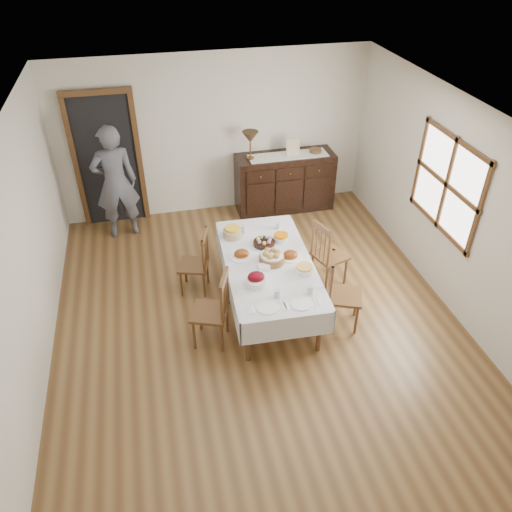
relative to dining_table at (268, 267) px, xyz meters
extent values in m
plane|color=brown|center=(-0.20, -0.26, -0.63)|extent=(6.00, 6.00, 0.00)
cube|color=silver|center=(-0.20, -0.26, 1.97)|extent=(5.00, 6.00, 0.02)
cube|color=silver|center=(-0.20, 2.74, 0.67)|extent=(5.00, 0.02, 2.60)
cube|color=silver|center=(-0.20, -3.26, 0.67)|extent=(5.00, 0.02, 2.60)
cube|color=silver|center=(-2.70, -0.26, 0.67)|extent=(0.02, 6.00, 2.60)
cube|color=silver|center=(2.30, -0.26, 0.67)|extent=(0.02, 6.00, 2.60)
cube|color=white|center=(2.29, 0.04, 0.87)|extent=(0.02, 1.30, 1.10)
cube|color=brown|center=(2.28, 0.04, 0.87)|extent=(0.03, 1.46, 1.26)
cube|color=black|center=(-1.90, 2.70, 0.42)|extent=(0.90, 0.06, 2.10)
cube|color=brown|center=(-1.90, 2.68, 0.42)|extent=(1.04, 0.08, 2.18)
cube|color=silver|center=(0.00, 0.00, 0.07)|extent=(1.12, 2.10, 0.04)
cylinder|color=brown|center=(-0.46, -0.87, -0.30)|extent=(0.06, 0.06, 0.66)
cylinder|color=brown|center=(0.38, -0.91, -0.30)|extent=(0.06, 0.06, 0.66)
cylinder|color=brown|center=(-0.38, 0.91, -0.30)|extent=(0.06, 0.06, 0.66)
cylinder|color=brown|center=(0.46, 0.87, -0.30)|extent=(0.06, 0.06, 0.66)
cube|color=silver|center=(-0.52, 0.02, -0.07)|extent=(0.11, 2.10, 0.32)
cube|color=silver|center=(0.52, -0.02, -0.07)|extent=(0.11, 2.10, 0.32)
cube|color=silver|center=(-0.04, -1.04, -0.07)|extent=(1.07, 0.07, 0.32)
cube|color=silver|center=(0.04, 1.04, -0.07)|extent=(1.07, 0.07, 0.32)
cube|color=brown|center=(-0.82, -0.45, -0.19)|extent=(0.53, 0.53, 0.04)
cylinder|color=brown|center=(-0.92, -0.24, -0.42)|extent=(0.04, 0.04, 0.42)
cylinder|color=brown|center=(-1.04, -0.55, -0.42)|extent=(0.04, 0.04, 0.42)
cylinder|color=brown|center=(-0.61, -0.36, -0.42)|extent=(0.04, 0.04, 0.42)
cylinder|color=brown|center=(-0.72, -0.67, -0.42)|extent=(0.04, 0.04, 0.42)
cylinder|color=brown|center=(-0.58, -0.35, 0.08)|extent=(0.04, 0.04, 0.55)
cylinder|color=brown|center=(-0.71, -0.68, 0.08)|extent=(0.04, 0.04, 0.55)
cube|color=brown|center=(-0.65, -0.52, 0.32)|extent=(0.18, 0.38, 0.08)
cylinder|color=brown|center=(-0.61, -0.44, 0.06)|extent=(0.02, 0.02, 0.45)
cylinder|color=brown|center=(-0.65, -0.52, 0.06)|extent=(0.02, 0.02, 0.45)
cylinder|color=brown|center=(-0.68, -0.60, 0.06)|extent=(0.02, 0.02, 0.45)
cube|color=brown|center=(-0.88, 0.56, -0.23)|extent=(0.47, 0.47, 0.04)
cylinder|color=brown|center=(-0.99, 0.75, -0.44)|extent=(0.03, 0.03, 0.39)
cylinder|color=brown|center=(-1.08, 0.46, -0.44)|extent=(0.03, 0.03, 0.39)
cylinder|color=brown|center=(-0.69, 0.66, -0.44)|extent=(0.03, 0.03, 0.39)
cylinder|color=brown|center=(-0.78, 0.37, -0.44)|extent=(0.03, 0.03, 0.39)
cylinder|color=brown|center=(-0.67, 0.67, 0.03)|extent=(0.04, 0.04, 0.51)
cylinder|color=brown|center=(-0.77, 0.35, 0.03)|extent=(0.04, 0.04, 0.51)
cube|color=brown|center=(-0.72, 0.51, 0.25)|extent=(0.14, 0.36, 0.07)
cylinder|color=brown|center=(-0.70, 0.59, 0.01)|extent=(0.02, 0.02, 0.42)
cylinder|color=brown|center=(-0.72, 0.51, 0.01)|extent=(0.02, 0.02, 0.42)
cylinder|color=brown|center=(-0.74, 0.43, 0.01)|extent=(0.02, 0.02, 0.42)
cube|color=brown|center=(0.83, -0.52, -0.19)|extent=(0.53, 0.53, 0.04)
cylinder|color=brown|center=(0.92, -0.74, -0.42)|extent=(0.04, 0.04, 0.42)
cylinder|color=brown|center=(1.04, -0.43, -0.42)|extent=(0.04, 0.04, 0.42)
cylinder|color=brown|center=(0.61, -0.62, -0.42)|extent=(0.04, 0.04, 0.42)
cylinder|color=brown|center=(0.73, -0.31, -0.42)|extent=(0.04, 0.04, 0.42)
cylinder|color=brown|center=(0.59, -0.62, 0.08)|extent=(0.04, 0.04, 0.55)
cylinder|color=brown|center=(0.72, -0.29, 0.08)|extent=(0.04, 0.04, 0.55)
cube|color=brown|center=(0.66, -0.46, 0.31)|extent=(0.18, 0.38, 0.08)
cylinder|color=brown|center=(0.62, -0.54, 0.06)|extent=(0.02, 0.02, 0.45)
cylinder|color=brown|center=(0.66, -0.46, 0.06)|extent=(0.02, 0.02, 0.45)
cylinder|color=brown|center=(0.69, -0.37, 0.06)|extent=(0.02, 0.02, 0.45)
cube|color=brown|center=(0.95, 0.32, -0.20)|extent=(0.51, 0.51, 0.04)
cylinder|color=brown|center=(1.16, 0.21, -0.43)|extent=(0.03, 0.03, 0.42)
cylinder|color=brown|center=(1.05, 0.53, -0.43)|extent=(0.03, 0.03, 0.42)
cylinder|color=brown|center=(0.84, 0.11, -0.43)|extent=(0.03, 0.03, 0.42)
cylinder|color=brown|center=(0.74, 0.42, -0.43)|extent=(0.03, 0.03, 0.42)
cylinder|color=brown|center=(0.83, 0.10, 0.07)|extent=(0.04, 0.04, 0.54)
cylinder|color=brown|center=(0.72, 0.43, 0.07)|extent=(0.04, 0.04, 0.54)
cube|color=brown|center=(0.77, 0.26, 0.30)|extent=(0.16, 0.38, 0.08)
cylinder|color=brown|center=(0.80, 0.18, 0.05)|extent=(0.02, 0.02, 0.44)
cylinder|color=brown|center=(0.77, 0.26, 0.05)|extent=(0.02, 0.02, 0.44)
cylinder|color=brown|center=(0.75, 0.34, 0.05)|extent=(0.02, 0.02, 0.44)
cube|color=black|center=(0.91, 2.46, -0.14)|extent=(1.63, 0.54, 0.98)
cube|color=black|center=(0.42, 2.17, 0.15)|extent=(0.46, 0.02, 0.20)
sphere|color=brown|center=(0.42, 2.15, 0.15)|extent=(0.03, 0.03, 0.03)
cube|color=black|center=(0.91, 2.17, 0.15)|extent=(0.46, 0.02, 0.20)
sphere|color=brown|center=(0.91, 2.15, 0.15)|extent=(0.03, 0.03, 0.03)
cube|color=black|center=(1.40, 2.17, 0.15)|extent=(0.46, 0.02, 0.20)
sphere|color=brown|center=(1.40, 2.15, 0.15)|extent=(0.03, 0.03, 0.03)
imported|color=#52535D|center=(-1.81, 2.22, 0.33)|extent=(0.65, 0.47, 1.93)
cylinder|color=brown|center=(0.04, -0.02, 0.14)|extent=(0.31, 0.31, 0.09)
cylinder|color=white|center=(0.04, -0.02, 0.19)|extent=(0.28, 0.28, 0.02)
sphere|color=#B18740|center=(0.11, -0.02, 0.22)|extent=(0.08, 0.08, 0.08)
sphere|color=#B18740|center=(0.07, 0.05, 0.22)|extent=(0.08, 0.08, 0.08)
sphere|color=#B18740|center=(0.00, 0.05, 0.22)|extent=(0.08, 0.08, 0.08)
sphere|color=#B18740|center=(-0.04, -0.02, 0.22)|extent=(0.08, 0.08, 0.08)
sphere|color=#B18740|center=(0.00, -0.09, 0.22)|extent=(0.08, 0.08, 0.08)
sphere|color=#B18740|center=(0.07, -0.09, 0.22)|extent=(0.08, 0.08, 0.08)
cylinder|color=black|center=(0.03, 0.37, 0.11)|extent=(0.28, 0.28, 0.05)
ellipsoid|color=pink|center=(0.11, 0.37, 0.16)|extent=(0.05, 0.05, 0.06)
ellipsoid|color=#81CEFF|center=(0.08, 0.44, 0.16)|extent=(0.05, 0.05, 0.06)
ellipsoid|color=#88C05F|center=(0.02, 0.45, 0.16)|extent=(0.05, 0.05, 0.06)
ellipsoid|color=#FFDA5D|center=(-0.04, 0.41, 0.16)|extent=(0.05, 0.05, 0.06)
ellipsoid|color=#C6A0EF|center=(-0.04, 0.34, 0.16)|extent=(0.05, 0.05, 0.06)
ellipsoid|color=#E3DF54|center=(0.02, 0.30, 0.16)|extent=(0.05, 0.05, 0.06)
ellipsoid|color=pink|center=(0.08, 0.31, 0.16)|extent=(0.05, 0.05, 0.06)
cylinder|color=white|center=(-0.30, 0.19, 0.10)|extent=(0.33, 0.33, 0.01)
ellipsoid|color=#722F0A|center=(-0.30, 0.19, 0.13)|extent=(0.19, 0.16, 0.11)
cylinder|color=white|center=(0.29, 0.03, 0.09)|extent=(0.28, 0.28, 0.01)
ellipsoid|color=#722F0A|center=(0.29, 0.03, 0.12)|extent=(0.19, 0.16, 0.11)
cylinder|color=white|center=(-0.25, -0.40, 0.13)|extent=(0.26, 0.26, 0.08)
ellipsoid|color=#59030F|center=(-0.25, -0.40, 0.19)|extent=(0.20, 0.17, 0.11)
cylinder|color=white|center=(0.27, 0.42, 0.12)|extent=(0.19, 0.19, 0.07)
cylinder|color=orange|center=(0.27, 0.42, 0.17)|extent=(0.18, 0.18, 0.03)
cylinder|color=tan|center=(-0.33, 0.66, 0.14)|extent=(0.26, 0.26, 0.10)
cylinder|color=gold|center=(-0.33, 0.66, 0.21)|extent=(0.20, 0.20, 0.04)
cylinder|color=white|center=(0.37, -0.29, 0.12)|extent=(0.24, 0.24, 0.06)
cylinder|color=#EAAE51|center=(0.37, -0.29, 0.16)|extent=(0.20, 0.20, 0.02)
cube|color=white|center=(-0.10, -0.15, 0.12)|extent=(0.14, 0.10, 0.07)
cylinder|color=white|center=(-0.23, -0.83, 0.09)|extent=(0.25, 0.25, 0.01)
cube|color=white|center=(-0.40, -0.83, 0.09)|extent=(0.09, 0.12, 0.01)
cube|color=white|center=(-0.40, -0.83, 0.10)|extent=(0.02, 0.16, 0.01)
cube|color=white|center=(-0.07, -0.83, 0.09)|extent=(0.02, 0.18, 0.01)
cube|color=white|center=(-0.03, -0.83, 0.09)|extent=(0.02, 0.14, 0.01)
cylinder|color=silver|center=(-0.08, -0.68, 0.14)|extent=(0.07, 0.07, 0.10)
cylinder|color=white|center=(0.15, -0.86, 0.09)|extent=(0.25, 0.25, 0.01)
cube|color=white|center=(-0.02, -0.86, 0.09)|extent=(0.09, 0.12, 0.01)
cube|color=white|center=(-0.02, -0.86, 0.10)|extent=(0.02, 0.16, 0.01)
cube|color=white|center=(0.31, -0.86, 0.09)|extent=(0.02, 0.18, 0.01)
cube|color=white|center=(0.35, -0.86, 0.09)|extent=(0.02, 0.14, 0.01)
cylinder|color=silver|center=(0.30, -0.71, 0.14)|extent=(0.07, 0.07, 0.10)
cylinder|color=silver|center=(-0.16, 0.72, 0.14)|extent=(0.07, 0.07, 0.11)
cylinder|color=silver|center=(0.32, 0.71, 0.13)|extent=(0.06, 0.06, 0.09)
cube|color=white|center=(0.94, 2.41, 0.35)|extent=(1.30, 0.35, 0.01)
cylinder|color=brown|center=(0.32, 2.44, 0.36)|extent=(0.12, 0.12, 0.03)
cylinder|color=brown|center=(0.32, 2.44, 0.50)|extent=(0.02, 0.02, 0.25)
cone|color=#422F1B|center=(0.32, 2.44, 0.72)|extent=(0.26, 0.26, 0.18)
cube|color=#C8BB92|center=(1.02, 2.41, 0.49)|extent=(0.22, 0.08, 0.28)
cylinder|color=brown|center=(1.42, 2.44, 0.38)|extent=(0.20, 0.20, 0.06)
camera|label=1|loc=(-1.29, -4.82, 3.73)|focal=35.00mm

